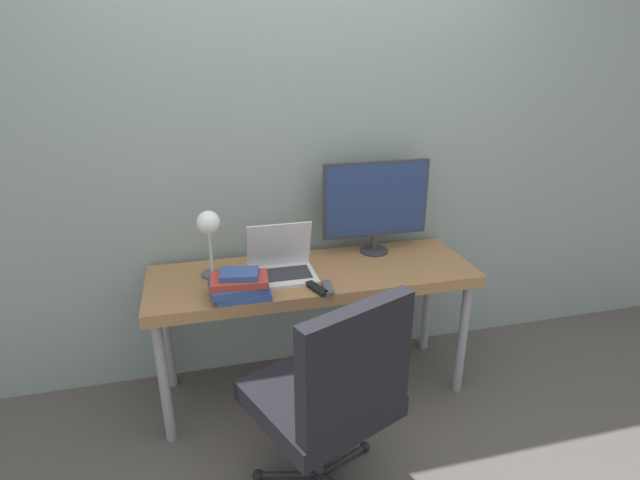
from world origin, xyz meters
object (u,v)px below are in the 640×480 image
(desk_lamp, at_px, (209,231))
(office_chair, at_px, (332,391))
(laptop, at_px, (282,265))
(monitor, at_px, (376,202))
(book_stack, at_px, (240,285))

(desk_lamp, bearing_deg, office_chair, -58.02)
(laptop, bearing_deg, monitor, 17.19)
(monitor, xyz_separation_m, desk_lamp, (-0.90, -0.22, -0.01))
(laptop, relative_size, desk_lamp, 0.83)
(office_chair, distance_m, book_stack, 0.66)
(laptop, xyz_separation_m, monitor, (0.56, 0.17, 0.24))
(laptop, bearing_deg, office_chair, -84.35)
(desk_lamp, distance_m, office_chair, 0.91)
(book_stack, bearing_deg, office_chair, -61.04)
(laptop, height_order, monitor, monitor)
(monitor, relative_size, office_chair, 0.61)
(desk_lamp, bearing_deg, monitor, 13.76)
(desk_lamp, xyz_separation_m, office_chair, (0.41, -0.66, -0.47))
(desk_lamp, height_order, office_chair, desk_lamp)
(office_chair, bearing_deg, monitor, 61.10)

